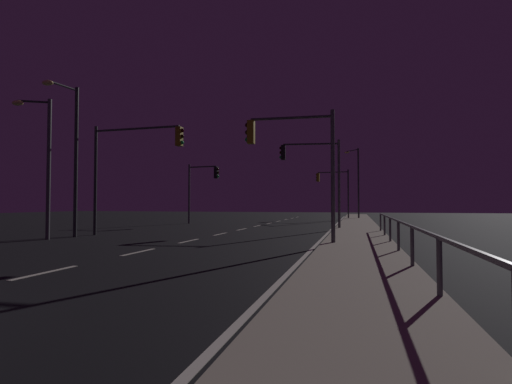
{
  "coord_description": "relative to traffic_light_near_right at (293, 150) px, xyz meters",
  "views": [
    {
      "loc": [
        7.17,
        -2.54,
        1.64
      ],
      "look_at": [
        -1.39,
        29.93,
        2.7
      ],
      "focal_mm": 26.72,
      "sensor_mm": 36.0,
      "label": 1
    }
  ],
  "objects": [
    {
      "name": "street_lamp_across_street",
      "position": [
        -11.61,
        -0.67,
        0.14
      ],
      "size": [
        1.58,
        0.87,
        6.53
      ],
      "color": "#4C4C51",
      "rests_on": "ground"
    },
    {
      "name": "traffic_light_far_right",
      "position": [
        -9.98,
        14.3,
        -0.34
      ],
      "size": [
        2.86,
        0.53,
        4.99
      ],
      "color": "#4C4C51",
      "rests_on": "ground"
    },
    {
      "name": "traffic_light_mid_right",
      "position": [
        -0.22,
        9.37,
        0.27
      ],
      "size": [
        3.84,
        0.77,
        5.61
      ],
      "color": "#4C4C51",
      "rests_on": "sidewalk_right"
    },
    {
      "name": "traffic_light_near_right",
      "position": [
        0.0,
        0.0,
        0.0
      ],
      "size": [
        3.62,
        0.47,
        5.23
      ],
      "color": "#4C4C51",
      "rests_on": "sidewalk_right"
    },
    {
      "name": "lane_markings_center",
      "position": [
        -4.74,
        8.43,
        -3.8
      ],
      "size": [
        0.14,
        50.0,
        0.01
      ],
      "color": "silver",
      "rests_on": "ground"
    },
    {
      "name": "traffic_light_near_left",
      "position": [
        0.07,
        27.09,
        -0.0
      ],
      "size": [
        3.57,
        0.53,
        5.23
      ],
      "color": "#38383D",
      "rests_on": "sidewalk_right"
    },
    {
      "name": "sidewalk_right",
      "position": [
        2.5,
        4.93,
        -3.74
      ],
      "size": [
        2.78,
        77.0,
        0.14
      ],
      "primitive_type": "cube",
      "color": "#9E937F",
      "rests_on": "ground"
    },
    {
      "name": "street_lamp_mid_block",
      "position": [
        2.44,
        27.66,
        0.88
      ],
      "size": [
        1.6,
        1.64,
        7.57
      ],
      "color": "#38383D",
      "rests_on": "sidewalk_right"
    },
    {
      "name": "lane_edge_line",
      "position": [
        0.86,
        9.93,
        -3.8
      ],
      "size": [
        0.14,
        53.0,
        0.01
      ],
      "color": "silver",
      "rests_on": "ground"
    },
    {
      "name": "street_lamp_median",
      "position": [
        -11.13,
        0.59,
        0.68
      ],
      "size": [
        0.61,
        1.89,
        7.49
      ],
      "color": "#2D3033",
      "rests_on": "ground"
    },
    {
      "name": "traffic_light_overhead_east",
      "position": [
        -8.79,
        2.21,
        0.32
      ],
      "size": [
        5.22,
        0.34,
        5.79
      ],
      "color": "#2D3033",
      "rests_on": "ground"
    },
    {
      "name": "ground_plane",
      "position": [
        -4.74,
        4.93,
        -3.81
      ],
      "size": [
        112.0,
        112.0,
        0.0
      ],
      "primitive_type": "plane",
      "color": "black",
      "rests_on": "ground"
    },
    {
      "name": "barrier_fence",
      "position": [
        3.74,
        -3.59,
        -2.93
      ],
      "size": [
        0.09,
        22.05,
        0.98
      ],
      "color": "#59595E",
      "rests_on": "sidewalk_right"
    }
  ]
}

